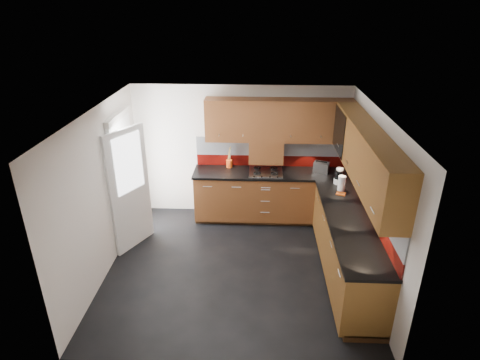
{
  "coord_description": "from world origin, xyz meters",
  "views": [
    {
      "loc": [
        0.3,
        -4.98,
        3.74
      ],
      "look_at": [
        0.04,
        0.65,
        1.16
      ],
      "focal_mm": 30.0,
      "sensor_mm": 36.0,
      "label": 1
    }
  ],
  "objects_px": {
    "gas_hob": "(266,172)",
    "utensil_pot": "(229,162)",
    "toaster": "(321,167)",
    "food_processor": "(339,176)"
  },
  "relations": [
    {
      "from": "gas_hob",
      "to": "toaster",
      "type": "height_order",
      "value": "toaster"
    },
    {
      "from": "gas_hob",
      "to": "utensil_pot",
      "type": "bearing_deg",
      "value": 161.18
    },
    {
      "from": "toaster",
      "to": "food_processor",
      "type": "bearing_deg",
      "value": -64.39
    },
    {
      "from": "gas_hob",
      "to": "food_processor",
      "type": "bearing_deg",
      "value": -18.02
    },
    {
      "from": "food_processor",
      "to": "utensil_pot",
      "type": "bearing_deg",
      "value": 161.7
    },
    {
      "from": "gas_hob",
      "to": "toaster",
      "type": "distance_m",
      "value": 0.98
    },
    {
      "from": "toaster",
      "to": "food_processor",
      "type": "relative_size",
      "value": 1.09
    },
    {
      "from": "utensil_pot",
      "to": "gas_hob",
      "type": "bearing_deg",
      "value": -18.82
    },
    {
      "from": "utensil_pot",
      "to": "toaster",
      "type": "relative_size",
      "value": 1.32
    },
    {
      "from": "gas_hob",
      "to": "utensil_pot",
      "type": "xyz_separation_m",
      "value": [
        -0.65,
        0.22,
        0.08
      ]
    }
  ]
}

